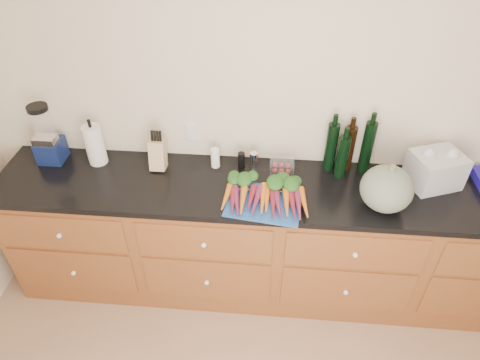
# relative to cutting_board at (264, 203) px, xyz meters

# --- Properties ---
(wall_back) EXTENTS (4.10, 0.05, 2.60)m
(wall_back) POSITION_rel_cutting_board_xyz_m (0.10, 0.48, 0.35)
(wall_back) COLOR beige
(wall_back) RESTS_ON ground
(cabinets) EXTENTS (3.60, 0.64, 0.90)m
(cabinets) POSITION_rel_cutting_board_xyz_m (0.10, 0.16, -0.49)
(cabinets) COLOR brown
(cabinets) RESTS_ON ground
(countertop) EXTENTS (3.64, 0.62, 0.04)m
(countertop) POSITION_rel_cutting_board_xyz_m (0.10, 0.16, -0.03)
(countertop) COLOR black
(countertop) RESTS_ON cabinets
(cutting_board) EXTENTS (0.48, 0.38, 0.01)m
(cutting_board) POSITION_rel_cutting_board_xyz_m (0.00, 0.00, 0.00)
(cutting_board) COLOR #2253A5
(cutting_board) RESTS_ON countertop
(carrots) EXTENTS (0.50, 0.34, 0.07)m
(carrots) POSITION_rel_cutting_board_xyz_m (-0.00, 0.04, 0.03)
(carrots) COLOR orange
(carrots) RESTS_ON cutting_board
(squash) EXTENTS (0.30, 0.30, 0.27)m
(squash) POSITION_rel_cutting_board_xyz_m (0.69, 0.04, 0.13)
(squash) COLOR #576555
(squash) RESTS_ON countertop
(blender_appliance) EXTENTS (0.16, 0.16, 0.41)m
(blender_appliance) POSITION_rel_cutting_board_xyz_m (-1.43, 0.32, 0.17)
(blender_appliance) COLOR #101D4D
(blender_appliance) RESTS_ON countertop
(paper_towel) EXTENTS (0.12, 0.12, 0.27)m
(paper_towel) POSITION_rel_cutting_board_xyz_m (-1.12, 0.32, 0.13)
(paper_towel) COLOR white
(paper_towel) RESTS_ON countertop
(knife_block) EXTENTS (0.10, 0.10, 0.20)m
(knife_block) POSITION_rel_cutting_board_xyz_m (-0.70, 0.30, 0.09)
(knife_block) COLOR tan
(knife_block) RESTS_ON countertop
(grinder_salt) EXTENTS (0.06, 0.06, 0.13)m
(grinder_salt) POSITION_rel_cutting_board_xyz_m (-0.34, 0.34, 0.06)
(grinder_salt) COLOR white
(grinder_salt) RESTS_ON countertop
(grinder_pepper) EXTENTS (0.05, 0.05, 0.11)m
(grinder_pepper) POSITION_rel_cutting_board_xyz_m (-0.17, 0.34, 0.05)
(grinder_pepper) COLOR black
(grinder_pepper) RESTS_ON countertop
(canister_chrome) EXTENTS (0.05, 0.05, 0.12)m
(canister_chrome) POSITION_rel_cutting_board_xyz_m (-0.09, 0.34, 0.05)
(canister_chrome) COLOR white
(canister_chrome) RESTS_ON countertop
(tomato_box) EXTENTS (0.15, 0.12, 0.07)m
(tomato_box) POSITION_rel_cutting_board_xyz_m (0.10, 0.33, 0.03)
(tomato_box) COLOR white
(tomato_box) RESTS_ON countertop
(bottles) EXTENTS (0.30, 0.15, 0.36)m
(bottles) POSITION_rel_cutting_board_xyz_m (0.50, 0.37, 0.16)
(bottles) COLOR black
(bottles) RESTS_ON countertop
(grocery_bag) EXTENTS (0.36, 0.32, 0.21)m
(grocery_bag) POSITION_rel_cutting_board_xyz_m (1.03, 0.28, 0.10)
(grocery_bag) COLOR silver
(grocery_bag) RESTS_ON countertop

